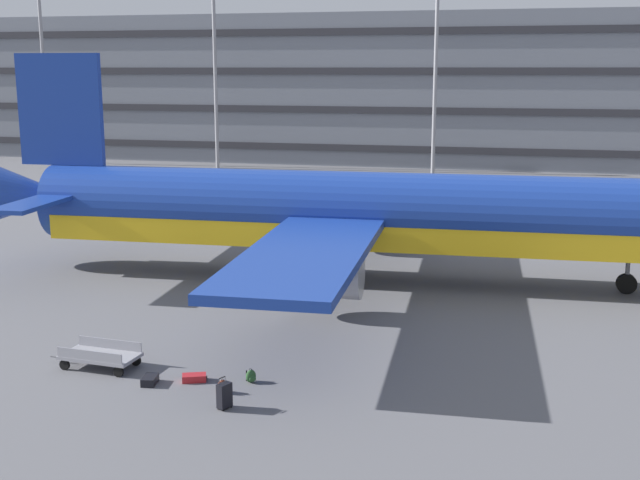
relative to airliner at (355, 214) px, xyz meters
name	(u,v)px	position (x,y,z in m)	size (l,w,h in m)	color
ground_plane	(342,274)	(-0.83, 1.05, -3.23)	(600.00, 600.00, 0.00)	#5B5B60
terminal_structure	(443,89)	(-0.83, 52.71, 4.54)	(151.25, 15.31, 15.55)	slate
airliner	(355,214)	(0.00, 0.00, 0.00)	(37.74, 30.44, 10.72)	navy
light_mast_far_left	(40,21)	(-41.68, 40.85, 11.57)	(1.80, 0.50, 26.11)	gray
light_mast_left	(215,49)	(-22.46, 40.85, 8.61)	(1.80, 0.50, 20.34)	gray
light_mast_center_left	(437,24)	(-0.51, 40.85, 10.79)	(1.80, 0.50, 24.60)	gray
suitcase_red	(150,380)	(-3.83, -14.51, -3.10)	(0.53, 0.78, 0.26)	black
suitcase_black	(224,395)	(-0.80, -15.78, -2.81)	(0.42, 0.51, 0.98)	black
suitcase_teal	(194,378)	(-2.53, -13.95, -3.12)	(0.87, 0.67, 0.23)	#B21E23
backpack_orange	(251,376)	(-0.69, -13.61, -3.03)	(0.42, 0.43, 0.47)	#264C26
backpack_upright	(223,386)	(-1.29, -14.63, -3.03)	(0.38, 0.37, 0.48)	#592619
baggage_cart	(100,356)	(-6.10, -13.56, -2.81)	(3.34, 1.50, 0.82)	gray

